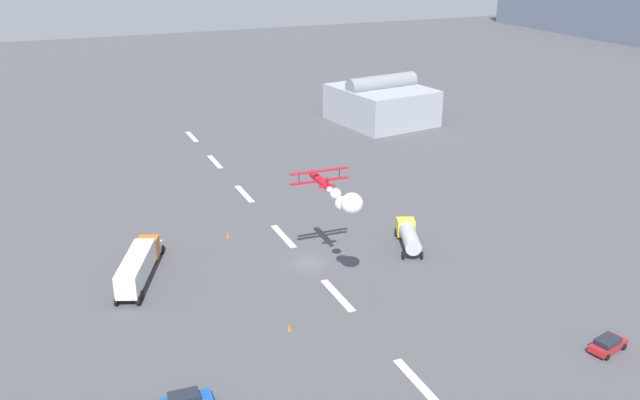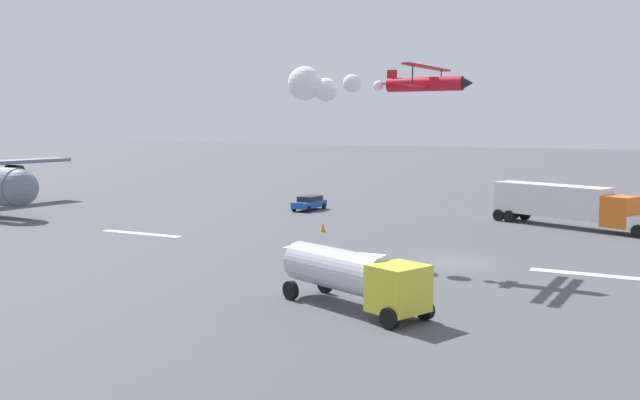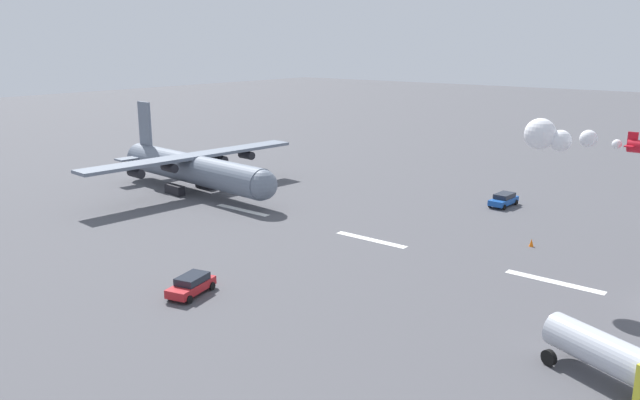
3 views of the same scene
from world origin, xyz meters
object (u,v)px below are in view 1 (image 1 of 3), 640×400
Objects in this scene: stunt_biplane_red at (341,197)px; followme_car_yellow at (186,400)px; airport_staff_sedan at (608,344)px; fuel_tanker_truck at (409,235)px; semi_truck_orange at (139,264)px; traffic_cone_near at (228,235)px; traffic_cone_far at (289,327)px.

stunt_biplane_red is 2.93× the size of followme_car_yellow.
stunt_biplane_red reaches higher than airport_staff_sedan.
stunt_biplane_red is at bearing -138.00° from airport_staff_sedan.
stunt_biplane_red is 1.53× the size of fuel_tanker_truck.
traffic_cone_near is (-7.62, 13.17, -1.75)m from semi_truck_orange.
stunt_biplane_red is at bearing 123.19° from traffic_cone_far.
fuel_tanker_truck reaches higher than airport_staff_sedan.
traffic_cone_far is at bearing -59.41° from fuel_tanker_truck.
followme_car_yellow is at bearing -0.85° from semi_truck_orange.
fuel_tanker_truck is at bearing 82.04° from semi_truck_orange.
followme_car_yellow is 41.69m from airport_staff_sedan.
semi_truck_orange is 26.09m from followme_car_yellow.
fuel_tanker_truck is at bearing -168.36° from airport_staff_sedan.
semi_truck_orange is at bearing -120.38° from stunt_biplane_red.
fuel_tanker_truck is 11.69× the size of traffic_cone_far.
semi_truck_orange reaches higher than traffic_cone_near.
fuel_tanker_truck is (4.83, 34.52, -0.39)m from semi_truck_orange.
fuel_tanker_truck reaches higher than traffic_cone_far.
fuel_tanker_truck reaches higher than traffic_cone_near.
semi_truck_orange is at bearing -144.86° from traffic_cone_far.
airport_staff_sedan is (7.97, 40.92, -0.00)m from followme_car_yellow.
fuel_tanker_truck is at bearing 118.90° from stunt_biplane_red.
stunt_biplane_red is at bearing 122.76° from followme_car_yellow.
stunt_biplane_red is 17.93× the size of traffic_cone_far.
followme_car_yellow is at bearing -101.01° from airport_staff_sedan.
traffic_cone_near is (-19.92, -7.81, -11.54)m from stunt_biplane_red.
followme_car_yellow is (26.05, -0.39, -1.31)m from semi_truck_orange.
traffic_cone_near is at bearing 120.04° from semi_truck_orange.
semi_truck_orange is at bearing 179.15° from followme_car_yellow.
stunt_biplane_red reaches higher than fuel_tanker_truck.
airport_staff_sedan is (29.19, 6.01, -0.92)m from fuel_tanker_truck.
traffic_cone_near is (-12.44, -21.35, -1.36)m from fuel_tanker_truck.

